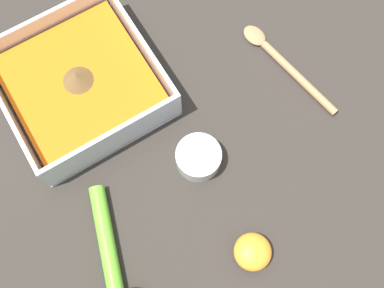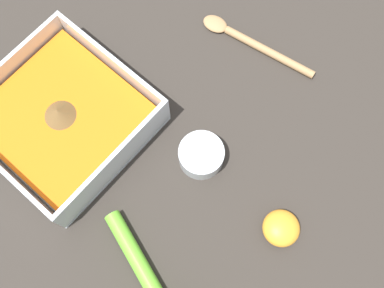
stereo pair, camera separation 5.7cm
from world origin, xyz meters
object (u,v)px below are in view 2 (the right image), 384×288
Objects in this scene: square_dish at (64,120)px; spice_bowl at (201,155)px; lemon_half at (281,228)px; wooden_spoon at (251,42)px.

square_dish is 0.20m from spice_bowl.
square_dish is 4.24× the size of lemon_half.
lemon_half is (0.08, -0.33, -0.01)m from square_dish.
lemon_half is at bearing -75.72° from square_dish.
square_dish is at bearing 104.28° from lemon_half.
spice_bowl is at bearing 87.44° from lemon_half.
square_dish reaches higher than wooden_spoon.
spice_bowl is 0.20m from wooden_spoon.
square_dish is 0.34m from lemon_half.
wooden_spoon is at bearing 18.15° from spice_bowl.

